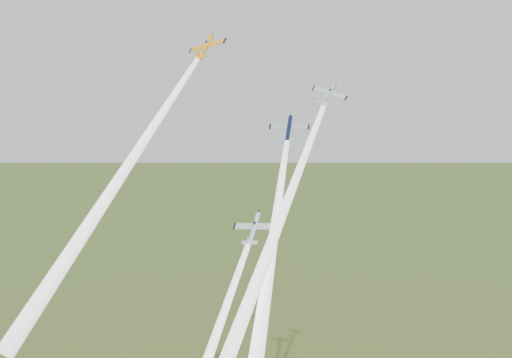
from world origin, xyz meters
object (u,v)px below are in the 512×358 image
plane_yellow (206,47)px  plane_silver_right (328,94)px  plane_navy (289,128)px  plane_silver_low (254,229)px

plane_yellow → plane_silver_right: bearing=17.0°
plane_navy → plane_silver_low: 20.69m
plane_navy → plane_silver_low: size_ratio=0.95×
plane_navy → plane_silver_low: plane_navy is taller
plane_silver_right → plane_silver_low: plane_silver_right is taller
plane_navy → plane_silver_low: (-2.91, -13.62, -15.30)m
plane_silver_right → plane_silver_low: 28.10m
plane_yellow → plane_navy: (16.14, -2.90, -14.55)m
plane_navy → plane_silver_right: plane_silver_right is taller
plane_yellow → plane_navy: 21.92m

